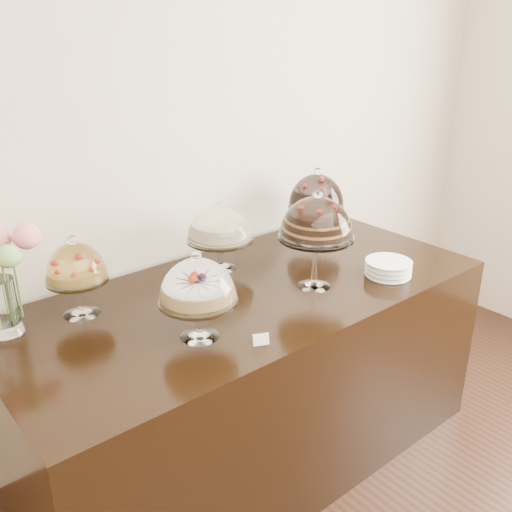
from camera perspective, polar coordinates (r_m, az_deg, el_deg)
wall_back at (r=2.70m, az=-11.01°, el=11.26°), size 5.00×0.04×3.00m
display_counter at (r=2.76m, az=-0.68°, el=-11.87°), size 2.20×1.00×0.90m
cake_stand_sugar_sponge at (r=2.09m, az=-5.86°, el=-2.95°), size 0.30×0.30×0.35m
cake_stand_choco_layer at (r=2.47m, az=6.07°, el=3.45°), size 0.33×0.33×0.45m
cake_stand_cheesecake at (r=2.69m, az=-3.64°, el=2.89°), size 0.32×0.32×0.33m
cake_stand_dark_choco at (r=3.09m, az=6.07°, el=6.21°), size 0.31×0.31×0.39m
cake_stand_fruit_tart at (r=2.36m, az=-17.58°, el=-1.03°), size 0.25×0.25×0.34m
plate_stack at (r=2.73m, az=13.09°, el=-1.20°), size 0.21×0.21×0.07m
price_card_left at (r=2.12m, az=0.50°, el=-8.35°), size 0.06×0.04×0.04m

